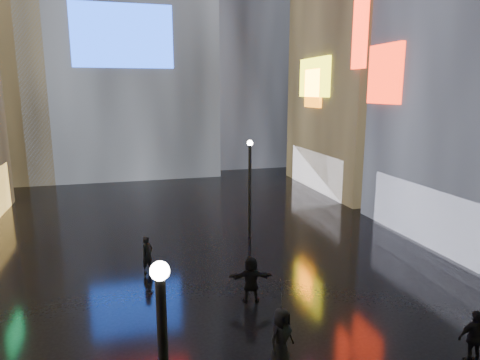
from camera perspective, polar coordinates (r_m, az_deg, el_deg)
name	(u,v)px	position (r m, az deg, el deg)	size (l,w,h in m)	color
ground	(198,245)	(21.99, -5.56, -8.66)	(140.00, 140.00, 0.00)	black
building_right_far	(381,6)	(36.52, 18.27, 21.20)	(10.28, 12.00, 28.00)	black
tower_flank_right	(237,0)	(48.85, -0.35, 22.83)	(12.00, 12.00, 34.00)	black
lamp_far	(250,183)	(22.31, 1.31, -0.42)	(0.30, 0.30, 5.20)	black
pedestrian_3	(475,338)	(14.53, 28.84, -17.93)	(0.96, 0.40, 1.63)	black
pedestrian_4	(281,337)	(12.89, 5.52, -20.13)	(0.85, 0.55, 1.73)	black
pedestrian_5	(251,279)	(16.14, 1.48, -13.11)	(1.62, 0.52, 1.75)	black
pedestrian_6	(147,255)	(18.99, -12.25, -9.69)	(0.58, 0.38, 1.59)	black
umbrella_2	(282,295)	(12.26, 5.64, -15.05)	(0.90, 0.92, 0.83)	black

